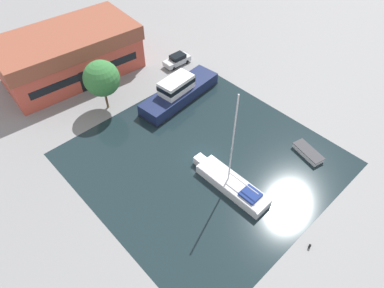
% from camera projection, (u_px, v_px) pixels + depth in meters
% --- Properties ---
extents(ground_plane, '(440.00, 440.00, 0.00)m').
position_uv_depth(ground_plane, '(204.00, 159.00, 41.87)').
color(ground_plane, gray).
extents(water_canal, '(27.95, 28.35, 0.01)m').
position_uv_depth(water_canal, '(204.00, 159.00, 41.87)').
color(water_canal, '#19282D').
rests_on(water_canal, ground).
extents(warehouse_building, '(21.26, 12.58, 6.94)m').
position_uv_depth(warehouse_building, '(69.00, 54.00, 51.82)').
color(warehouse_building, '#C64C3D').
rests_on(warehouse_building, ground).
extents(quay_tree_near_building, '(4.85, 4.85, 7.37)m').
position_uv_depth(quay_tree_near_building, '(102.00, 78.00, 45.03)').
color(quay_tree_near_building, brown).
rests_on(quay_tree_near_building, ground).
extents(parked_car, '(4.59, 2.03, 1.71)m').
position_uv_depth(parked_car, '(177.00, 60.00, 55.49)').
color(parked_car, silver).
rests_on(parked_car, ground).
extents(sailboat_moored, '(2.74, 10.27, 13.01)m').
position_uv_depth(sailboat_moored, '(231.00, 184.00, 38.42)').
color(sailboat_moored, white).
rests_on(sailboat_moored, water_canal).
extents(motor_cruiser, '(13.49, 5.07, 3.80)m').
position_uv_depth(motor_cruiser, '(179.00, 92.00, 48.84)').
color(motor_cruiser, '#19234C').
rests_on(motor_cruiser, water_canal).
extents(small_dinghy, '(2.52, 4.32, 0.69)m').
position_uv_depth(small_dinghy, '(308.00, 152.00, 42.11)').
color(small_dinghy, white).
rests_on(small_dinghy, water_canal).
extents(mooring_bollard, '(0.25, 0.25, 0.54)m').
position_uv_depth(mooring_bollard, '(310.00, 246.00, 33.63)').
color(mooring_bollard, black).
rests_on(mooring_bollard, ground).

